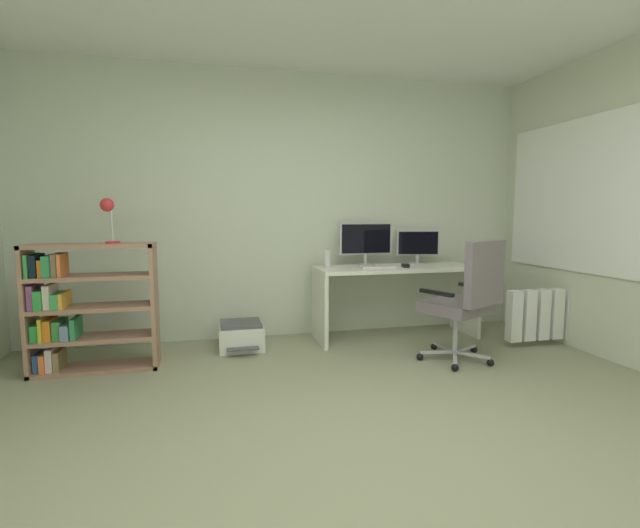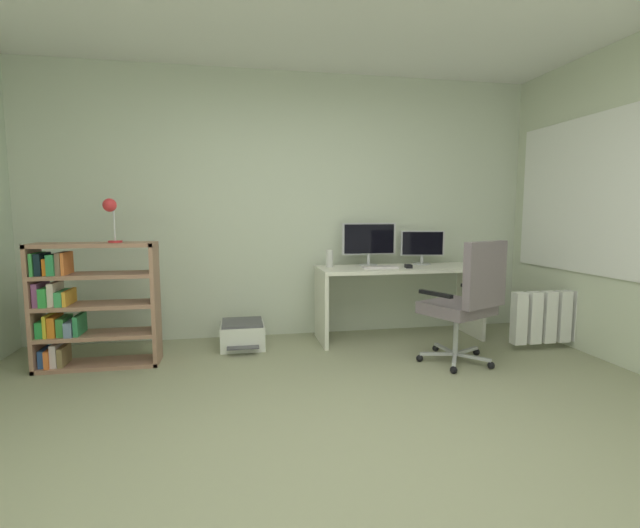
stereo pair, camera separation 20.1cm
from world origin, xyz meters
TOP-DOWN VIEW (x-y plane):
  - ground_plane at (0.00, 0.00)m, footprint 5.10×4.91m
  - wall_back at (0.00, 2.51)m, footprint 5.10×0.10m
  - window_pane at (2.55, 1.50)m, footprint 0.01×1.50m
  - window_frame at (2.54, 1.50)m, footprint 0.02×1.58m
  - desk at (1.05, 2.09)m, footprint 1.62×0.57m
  - monitor_main at (0.78, 2.24)m, footprint 0.55×0.18m
  - monitor_secondary at (1.35, 2.24)m, footprint 0.44×0.18m
  - keyboard at (0.82, 2.00)m, footprint 0.34×0.14m
  - computer_mouse at (1.10, 1.98)m, footprint 0.07×0.11m
  - desktop_speaker at (0.36, 2.19)m, footprint 0.07×0.07m
  - office_chair at (1.31, 1.21)m, footprint 0.67×0.69m
  - bookshelf at (-1.78, 1.76)m, footprint 0.95×0.30m
  - desk_lamp at (-1.53, 1.76)m, footprint 0.14×0.11m
  - printer at (-0.50, 2.07)m, footprint 0.40×0.49m
  - radiator at (2.45, 1.50)m, footprint 1.03×0.10m

SIDE VIEW (x-z plane):
  - ground_plane at x=0.00m, z-range -0.02..0.00m
  - printer at x=-0.50m, z-range 0.00..0.25m
  - radiator at x=2.45m, z-range 0.06..0.54m
  - bookshelf at x=-1.78m, z-range 0.00..1.02m
  - desk at x=1.05m, z-range 0.18..0.91m
  - office_chair at x=1.31m, z-range 0.05..1.09m
  - keyboard at x=0.82m, z-range 0.73..0.75m
  - computer_mouse at x=1.10m, z-range 0.73..0.76m
  - desktop_speaker at x=0.36m, z-range 0.73..0.90m
  - monitor_secondary at x=1.35m, z-range 0.76..1.11m
  - monitor_main at x=0.78m, z-range 0.77..1.20m
  - desk_lamp at x=-1.53m, z-range 1.10..1.46m
  - wall_back at x=0.00m, z-range 0.00..2.66m
  - window_pane at x=2.55m, z-range 0.76..2.08m
  - window_frame at x=2.54m, z-range 0.72..2.12m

